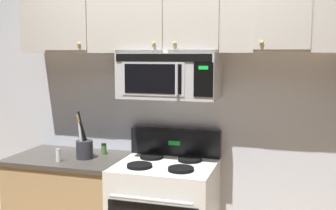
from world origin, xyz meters
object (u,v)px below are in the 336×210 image
(over_range_microwave, at_px, (170,76))
(utensil_crock_charcoal, at_px, (84,148))
(salt_shaker, at_px, (58,155))
(spice_jar, at_px, (104,149))

(over_range_microwave, xyz_separation_m, utensil_crock_charcoal, (-0.68, -0.15, -0.58))
(salt_shaker, bearing_deg, utensil_crock_charcoal, 42.70)
(utensil_crock_charcoal, height_order, spice_jar, utensil_crock_charcoal)
(utensil_crock_charcoal, bearing_deg, spice_jar, 62.68)
(spice_jar, bearing_deg, salt_shaker, -127.65)
(over_range_microwave, relative_size, spice_jar, 8.23)
(utensil_crock_charcoal, xyz_separation_m, salt_shaker, (-0.15, -0.14, -0.04))
(salt_shaker, bearing_deg, over_range_microwave, 19.18)
(utensil_crock_charcoal, relative_size, salt_shaker, 3.79)
(over_range_microwave, distance_m, salt_shaker, 1.08)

